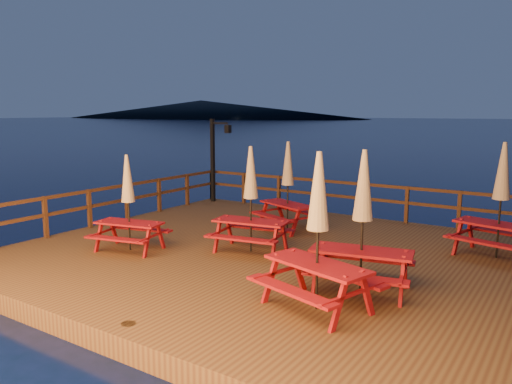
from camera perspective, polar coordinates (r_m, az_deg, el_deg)
ground at (r=11.78m, az=2.69°, el=-8.95°), size 500.00×500.00×0.00m
deck at (r=11.72m, az=2.70°, el=-8.02°), size 12.00×10.00×0.40m
deck_piles at (r=11.88m, az=2.68°, el=-10.32°), size 11.44×9.44×1.40m
railing at (r=13.00m, az=6.75°, el=-1.96°), size 11.80×9.75×1.10m
lamp_post at (r=18.07m, az=-4.58°, el=4.51°), size 0.85×0.18×3.00m
headland_left at (r=259.44m, az=-6.29°, el=9.38°), size 180.00×84.00×9.00m
picnic_table_0 at (r=11.59m, az=-0.60°, el=-0.63°), size 1.96×1.71×2.48m
picnic_table_1 at (r=8.23m, az=7.08°, el=-4.20°), size 2.20×1.97×2.64m
picnic_table_2 at (r=13.79m, az=3.65°, el=0.88°), size 2.10×1.93×2.45m
picnic_table_3 at (r=9.17m, az=12.07°, el=-3.06°), size 2.09×1.84×2.61m
picnic_table_4 at (r=12.31m, az=26.18°, el=-0.69°), size 2.13×1.90×2.61m
picnic_table_5 at (r=12.08m, az=-14.39°, el=-1.03°), size 1.85×1.64×2.28m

